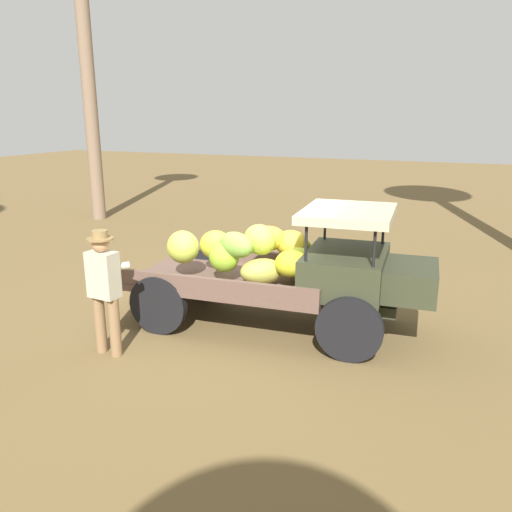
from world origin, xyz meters
name	(u,v)px	position (x,y,z in m)	size (l,w,h in m)	color
ground_plane	(245,317)	(0.00, 0.00, 0.00)	(60.00, 60.00, 0.00)	brown
truck	(292,269)	(0.82, -0.15, 0.94)	(4.54, 2.01, 1.88)	#313523
farmer	(104,285)	(-1.19, -1.89, 0.98)	(0.53, 0.47, 1.72)	olive
wooden_crate	(155,290)	(-1.69, -0.02, 0.23)	(0.51, 0.38, 0.45)	#895C48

